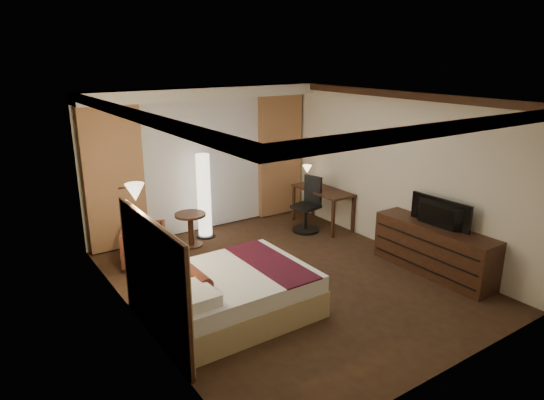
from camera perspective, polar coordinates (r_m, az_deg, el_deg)
floor at (r=7.43m, az=1.76°, el=-9.26°), size 4.50×5.50×0.01m
ceiling at (r=6.69m, az=1.97°, el=11.95°), size 4.50×5.50×0.01m
back_wall at (r=9.24m, az=-8.27°, el=4.71°), size 4.50×0.02×2.70m
left_wall at (r=5.96m, az=-15.92°, el=-2.66°), size 0.02×5.50×2.70m
right_wall at (r=8.43m, az=14.34°, el=3.17°), size 0.02×5.50×2.70m
crown_molding at (r=6.70m, az=1.97°, el=11.44°), size 4.50×5.50×0.12m
soffit at (r=8.83m, az=-7.88°, el=12.38°), size 4.50×0.50×0.20m
curtain_sheer at (r=9.19m, az=-8.02°, el=4.02°), size 2.48×0.04×2.45m
curtain_left_drape at (r=8.54m, az=-18.09°, el=2.34°), size 1.00×0.14×2.45m
curtain_right_drape at (r=9.99m, az=0.91°, el=5.23°), size 1.00×0.14×2.45m
wall_sconce at (r=6.26m, az=-15.82°, el=0.88°), size 0.24×0.24×0.24m
bed at (r=6.41m, az=-4.74°, el=-10.90°), size 2.00×1.56×0.59m
headboard at (r=5.84m, az=-13.62°, el=-9.30°), size 0.12×1.86×1.50m
armchair at (r=8.03m, az=-14.82°, el=-5.01°), size 0.88×0.85×0.71m
side_table at (r=8.65m, az=-9.52°, el=-3.48°), size 0.54×0.54×0.60m
floor_lamp at (r=8.88m, az=-8.01°, el=0.47°), size 0.33×0.33×1.57m
desk at (r=9.52m, az=5.94°, el=-0.91°), size 0.55×1.30×0.75m
desk_lamp at (r=9.74m, az=4.14°, el=2.89°), size 0.18×0.18×0.34m
office_chair at (r=9.16m, az=4.03°, el=-0.55°), size 0.61×0.61×1.06m
dresser at (r=7.89m, az=18.47°, el=-5.53°), size 0.50×1.98×0.77m
television at (r=7.64m, az=18.81°, el=-0.86°), size 0.62×1.04×0.13m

